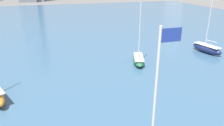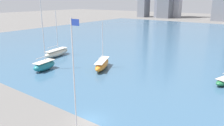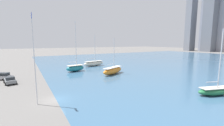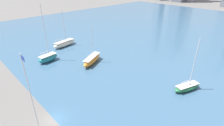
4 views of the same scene
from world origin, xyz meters
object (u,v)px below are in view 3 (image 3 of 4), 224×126
(sailboat_teal, at_px, (75,68))
(sailboat_cream, at_px, (94,63))
(parked_suv_silver, at_px, (1,76))
(parked_pickup_gray, at_px, (10,80))
(sailboat_green, at_px, (215,91))
(sailboat_orange, at_px, (113,70))
(flag_pole, at_px, (34,57))

(sailboat_teal, bearing_deg, sailboat_cream, 118.60)
(sailboat_teal, distance_m, parked_suv_silver, 20.26)
(parked_pickup_gray, bearing_deg, sailboat_green, 128.89)
(sailboat_orange, bearing_deg, flag_pole, -82.34)
(sailboat_orange, bearing_deg, sailboat_cream, 151.11)
(sailboat_teal, xyz_separation_m, sailboat_green, (35.61, 15.61, -0.36))
(flag_pole, bearing_deg, parked_suv_silver, -162.47)
(flag_pole, xyz_separation_m, sailboat_orange, (-13.69, 21.82, -6.36))
(sailboat_cream, height_order, sailboat_orange, sailboat_cream)
(flag_pole, height_order, sailboat_green, flag_pole)
(sailboat_cream, relative_size, sailboat_green, 1.06)
(sailboat_green, bearing_deg, sailboat_orange, -145.63)
(sailboat_cream, relative_size, parked_pickup_gray, 2.60)
(parked_pickup_gray, bearing_deg, parked_suv_silver, -77.57)
(flag_pole, xyz_separation_m, sailboat_teal, (-23.84, 13.17, -6.31))
(sailboat_cream, height_order, parked_suv_silver, sailboat_cream)
(sailboat_teal, relative_size, parked_suv_silver, 3.23)
(sailboat_teal, height_order, sailboat_green, sailboat_teal)
(flag_pole, distance_m, sailboat_orange, 26.54)
(sailboat_orange, height_order, parked_pickup_gray, sailboat_orange)
(parked_pickup_gray, distance_m, parked_suv_silver, 6.06)
(flag_pole, xyz_separation_m, sailboat_green, (11.78, 28.78, -6.67))
(sailboat_teal, bearing_deg, sailboat_orange, 31.35)
(flag_pole, height_order, sailboat_teal, sailboat_teal)
(flag_pole, bearing_deg, sailboat_teal, 151.09)
(flag_pole, relative_size, parked_pickup_gray, 2.83)
(sailboat_cream, bearing_deg, sailboat_teal, -61.70)
(flag_pole, bearing_deg, parked_pickup_gray, -164.43)
(flag_pole, relative_size, sailboat_teal, 0.84)
(parked_pickup_gray, bearing_deg, flag_pole, 94.87)
(sailboat_cream, bearing_deg, flag_pole, -45.73)
(sailboat_cream, xyz_separation_m, sailboat_orange, (17.92, -1.39, 0.05))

